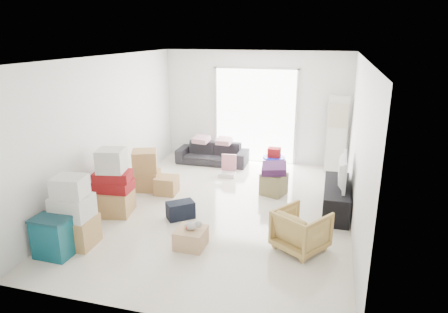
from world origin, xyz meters
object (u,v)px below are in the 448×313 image
armchair (301,228)px  ottoman (274,184)px  kids_table (274,156)px  tv_console (336,198)px  wood_crate (191,238)px  television (338,182)px  sofa (212,150)px  storage_bins (53,237)px  ac_tower (337,135)px

armchair → ottoman: (-0.70, 2.01, -0.13)m
ottoman → kids_table: bearing=98.4°
tv_console → armchair: 1.61m
kids_table → wood_crate: (-0.72, -3.50, -0.30)m
wood_crate → tv_console: bearing=42.0°
tv_console → wood_crate: (-2.09, -1.89, -0.10)m
television → ottoman: size_ratio=2.20×
sofa → armchair: armchair is taller
sofa → wood_crate: size_ratio=3.98×
sofa → storage_bins: sofa is taller
ac_tower → tv_console: size_ratio=1.18×
storage_bins → ac_tower: bearing=51.6°
sofa → ottoman: sofa is taller
wood_crate → kids_table: bearing=78.3°
tv_console → armchair: size_ratio=2.15×
sofa → storage_bins: (-0.95, -4.72, -0.03)m
tv_console → sofa: size_ratio=0.86×
storage_bins → wood_crate: size_ratio=1.39×
armchair → kids_table: size_ratio=1.09×
ac_tower → armchair: (-0.45, -3.73, -0.53)m
ottoman → kids_table: size_ratio=0.68×
armchair → tv_console: bearing=-74.7°
television → sofa: 3.60m
sofa → ottoman: bearing=-42.2°
armchair → wood_crate: size_ratio=1.59×
television → storage_bins: television is taller
armchair → ottoman: bearing=-37.3°
sofa → ottoman: size_ratio=4.01×
wood_crate → ottoman: bearing=69.4°
sofa → armchair: size_ratio=2.50×
ac_tower → sofa: bearing=-177.0°
ottoman → wood_crate: ottoman is taller
tv_console → wood_crate: bearing=-138.0°
tv_console → television: bearing=-90.0°
television → storage_bins: bearing=124.6°
kids_table → tv_console: bearing=-49.7°
ac_tower → wood_crate: bearing=-116.5°
television → sofa: bearing=55.4°
storage_bins → wood_crate: bearing=23.1°
tv_console → ottoman: 1.30m
tv_console → storage_bins: storage_bins is taller
ac_tower → wood_crate: size_ratio=4.04×
sofa → storage_bins: bearing=-101.6°
ac_tower → television: ac_tower is taller
armchair → wood_crate: armchair is taller
armchair → storage_bins: armchair is taller
storage_bins → ottoman: 4.14m
sofa → kids_table: size_ratio=2.74×
ac_tower → ottoman: ac_tower is taller
ac_tower → armchair: ac_tower is taller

